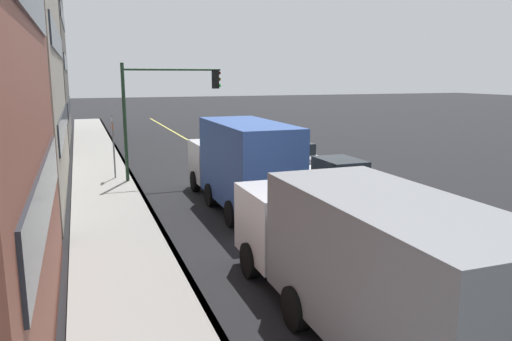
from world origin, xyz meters
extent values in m
plane|color=black|center=(0.00, 0.00, 0.00)|extent=(200.00, 200.00, 0.00)
cube|color=gray|center=(0.00, 7.12, 0.07)|extent=(80.00, 2.89, 0.15)
cube|color=slate|center=(0.00, 5.76, 0.07)|extent=(80.00, 0.16, 0.15)
cube|color=#D8CC4C|center=(0.00, 0.00, 0.01)|extent=(80.00, 0.16, 0.01)
cube|color=#262D38|center=(-9.94, 8.74, 2.91)|extent=(8.61, 0.06, 1.10)
cube|color=#262D38|center=(4.25, 8.74, 2.90)|extent=(13.38, 0.06, 1.10)
cube|color=#262D38|center=(4.25, 8.74, 6.53)|extent=(13.38, 0.06, 1.10)
cube|color=#262D38|center=(21.97, 8.74, 2.67)|extent=(13.07, 0.06, 1.10)
cube|color=#262D38|center=(21.97, 8.74, 6.02)|extent=(13.07, 0.06, 1.10)
cube|color=#262D38|center=(21.97, 8.74, 9.36)|extent=(13.07, 0.06, 1.10)
cube|color=#A8AAB2|center=(3.95, -2.57, 0.65)|extent=(4.42, 1.76, 0.69)
cube|color=black|center=(3.94, -2.57, 1.28)|extent=(2.09, 1.62, 0.57)
cylinder|color=black|center=(2.49, -3.44, 0.30)|extent=(0.60, 0.22, 0.60)
cylinder|color=black|center=(2.49, -1.71, 0.30)|extent=(0.60, 0.22, 0.60)
cylinder|color=black|center=(5.41, -3.44, 0.30)|extent=(0.60, 0.22, 0.60)
cylinder|color=black|center=(5.41, -1.71, 0.30)|extent=(0.60, 0.22, 0.60)
cube|color=silver|center=(-1.91, -2.03, 0.65)|extent=(4.47, 1.70, 0.71)
cube|color=black|center=(-1.99, -2.03, 1.33)|extent=(2.24, 1.57, 0.64)
cylinder|color=black|center=(-3.38, -2.86, 0.30)|extent=(0.60, 0.22, 0.60)
cylinder|color=black|center=(-3.38, -1.19, 0.30)|extent=(0.60, 0.22, 0.60)
cylinder|color=black|center=(-0.43, -2.86, 0.30)|extent=(0.60, 0.22, 0.60)
cylinder|color=black|center=(-0.43, -1.19, 0.30)|extent=(0.60, 0.22, 0.60)
cube|color=silver|center=(1.20, 2.33, 1.32)|extent=(2.25, 2.24, 1.74)
cube|color=#2D4C93|center=(-2.89, 2.33, 1.92)|extent=(5.63, 2.24, 2.94)
cylinder|color=black|center=(1.20, 3.41, 0.45)|extent=(0.90, 0.28, 0.90)
cylinder|color=black|center=(1.20, 1.26, 0.45)|extent=(0.90, 0.28, 0.90)
cylinder|color=black|center=(-4.30, 3.41, 0.45)|extent=(0.90, 0.28, 0.90)
cylinder|color=black|center=(-4.30, 1.26, 0.45)|extent=(0.90, 0.28, 0.90)
cylinder|color=black|center=(-1.48, 3.41, 0.45)|extent=(0.90, 0.28, 0.90)
cylinder|color=black|center=(-1.48, 1.26, 0.45)|extent=(0.90, 0.28, 0.90)
cube|color=silver|center=(-8.53, 3.06, 1.34)|extent=(2.32, 2.42, 1.78)
cube|color=slate|center=(-12.76, 3.06, 1.70)|extent=(5.82, 2.42, 2.51)
cylinder|color=black|center=(-8.53, 4.22, 0.45)|extent=(0.90, 0.28, 0.90)
cylinder|color=black|center=(-8.53, 1.90, 0.45)|extent=(0.90, 0.28, 0.90)
cylinder|color=black|center=(-11.30, 4.22, 0.45)|extent=(0.90, 0.28, 0.90)
cylinder|color=black|center=(-11.30, 1.90, 0.45)|extent=(0.90, 0.28, 0.90)
cylinder|color=#1E3823|center=(3.76, 6.08, 2.81)|extent=(0.16, 0.16, 5.62)
cylinder|color=#1E3823|center=(3.76, 3.77, 5.32)|extent=(0.10, 4.62, 0.10)
cube|color=black|center=(3.76, 1.71, 4.87)|extent=(0.28, 0.30, 0.90)
sphere|color=#360605|center=(3.76, 1.53, 5.17)|extent=(0.18, 0.18, 0.18)
sphere|color=#392905|center=(3.76, 1.53, 4.87)|extent=(0.18, 0.18, 0.18)
sphere|color=green|center=(3.76, 1.53, 4.57)|extent=(0.18, 0.18, 0.18)
cylinder|color=slate|center=(4.69, 6.58, 1.60)|extent=(0.08, 0.08, 3.19)
cube|color=white|center=(4.69, 6.60, 2.99)|extent=(0.60, 0.02, 0.20)
cube|color=#DB5919|center=(4.69, 6.60, 2.64)|extent=(0.44, 0.02, 0.28)
camera|label=1|loc=(-19.60, 8.07, 5.04)|focal=34.32mm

